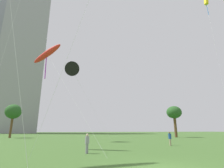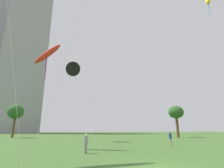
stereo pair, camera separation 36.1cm
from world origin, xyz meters
The scene contains 9 objects.
ground centered at (0.00, 0.00, 0.00)m, with size 280.00×280.00×0.00m, color #3D6028.
person_standing_0 centered at (7.62, 11.04, 0.93)m, with size 0.36×0.36×1.61m.
person_standing_2 centered at (-3.09, 6.46, 0.89)m, with size 0.34×0.34×1.55m.
kite_flying_1 centered at (22.85, 16.43, 28.53)m, with size 5.43×5.47×29.57m.
kite_flying_2 centered at (-7.54, 11.58, 10.51)m, with size 7.29×9.23×11.76m.
kite_flying_4 centered at (-4.55, 23.31, 13.15)m, with size 9.19×3.36×14.77m.
park_tree_0 centered at (-17.40, 38.74, 6.09)m, with size 3.76×3.76×7.94m.
park_tree_1 centered at (22.71, 31.42, 6.15)m, with size 3.87×3.87×7.93m.
distant_highrise_1 centered at (-32.16, 99.15, 46.01)m, with size 23.77×17.85×92.02m, color #939399.
Camera 2 is at (-4.59, -8.42, 1.86)m, focal length 27.42 mm.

